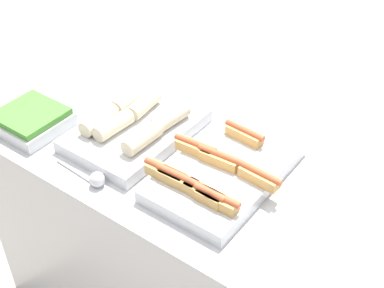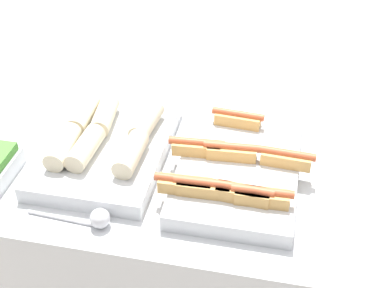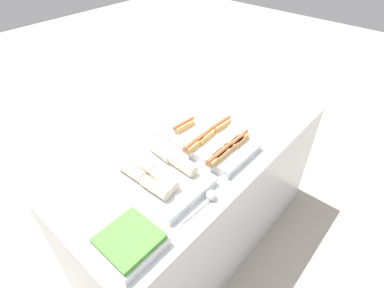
# 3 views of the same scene
# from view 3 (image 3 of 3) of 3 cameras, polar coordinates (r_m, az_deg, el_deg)

# --- Properties ---
(ground_plane) EXTENTS (12.00, 12.00, 0.00)m
(ground_plane) POSITION_cam_3_polar(r_m,az_deg,el_deg) (2.44, 1.59, -17.41)
(ground_plane) COLOR #ADA393
(counter) EXTENTS (1.75, 0.73, 0.92)m
(counter) POSITION_cam_3_polar(r_m,az_deg,el_deg) (2.07, 1.82, -10.37)
(counter) COLOR silver
(counter) RESTS_ON ground_plane
(tray_hotdogs) EXTENTS (0.41, 0.54, 0.10)m
(tray_hotdogs) POSITION_cam_3_polar(r_m,az_deg,el_deg) (1.74, 3.22, 0.76)
(tray_hotdogs) COLOR silver
(tray_hotdogs) RESTS_ON counter
(tray_wraps) EXTENTS (0.34, 0.49, 0.11)m
(tray_wraps) POSITION_cam_3_polar(r_m,az_deg,el_deg) (1.53, -6.43, -5.73)
(tray_wraps) COLOR silver
(tray_wraps) RESTS_ON counter
(tray_side_front) EXTENTS (0.24, 0.24, 0.07)m
(tray_side_front) POSITION_cam_3_polar(r_m,az_deg,el_deg) (1.31, -11.77, -17.84)
(tray_side_front) COLOR silver
(tray_side_front) RESTS_ON counter
(serving_spoon_near) EXTENTS (0.23, 0.05, 0.05)m
(serving_spoon_near) POSITION_cam_3_polar(r_m,az_deg,el_deg) (1.44, 3.36, -10.05)
(serving_spoon_near) COLOR silver
(serving_spoon_near) RESTS_ON counter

